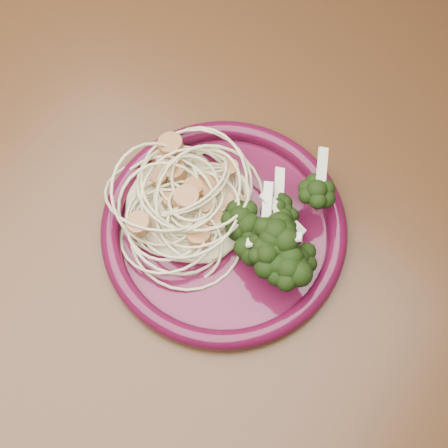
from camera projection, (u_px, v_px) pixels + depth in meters
name	position (u px, v px, depth m)	size (l,w,h in m)	color
dining_table	(305.00, 290.00, 0.72)	(1.20, 0.80, 0.75)	#472814
dinner_plate	(224.00, 228.00, 0.63)	(0.27, 0.27, 0.02)	#490D25
spaghetti_pile	(186.00, 204.00, 0.63)	(0.13, 0.12, 0.03)	#C7BD8D
scallop_cluster	(184.00, 188.00, 0.60)	(0.13, 0.13, 0.04)	#A46B3B
broccoli_pile	(272.00, 246.00, 0.60)	(0.08, 0.14, 0.05)	black
onion_garnish	(274.00, 234.00, 0.58)	(0.06, 0.09, 0.05)	beige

